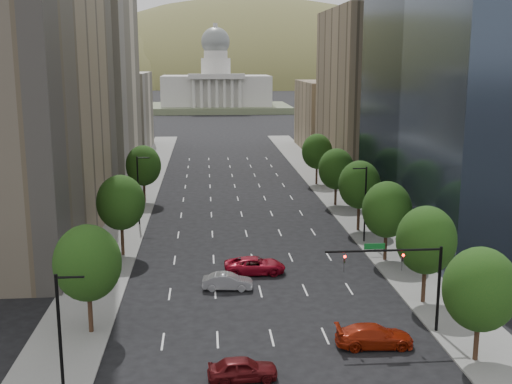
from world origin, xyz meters
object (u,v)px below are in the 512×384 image
object	(u,v)px
traffic_signal	(409,270)
car_silver	(228,281)
capitol	(216,90)
car_red_near	(374,336)
car_red_far	(255,265)
car_maroon	(243,369)

from	to	relation	value
traffic_signal	car_silver	size ratio (longest dim) A/B	1.96
capitol	traffic_signal	bearing A→B (deg)	-87.26
car_red_near	traffic_signal	bearing A→B (deg)	-54.14
car_red_far	car_maroon	bearing A→B (deg)	171.53
car_red_far	capitol	bearing A→B (deg)	-1.80
capitol	car_red_near	bearing A→B (deg)	-88.07
car_silver	car_red_far	distance (m)	5.13
traffic_signal	car_red_far	world-z (taller)	traffic_signal
capitol	car_maroon	size ratio (longest dim) A/B	12.83
car_red_far	car_red_near	bearing A→B (deg)	-157.92
traffic_signal	car_red_near	world-z (taller)	traffic_signal
car_red_near	car_maroon	bearing A→B (deg)	114.32
car_maroon	capitol	bearing A→B (deg)	-3.73
traffic_signal	car_silver	world-z (taller)	traffic_signal
capitol	car_red_far	bearing A→B (deg)	-90.03
car_silver	capitol	bearing A→B (deg)	4.50
traffic_signal	capitol	bearing A→B (deg)	92.74
traffic_signal	car_red_far	bearing A→B (deg)	125.29
car_red_near	car_maroon	world-z (taller)	car_red_near
car_red_near	car_red_far	xyz separation A→B (m)	(-7.58, 17.13, 0.01)
car_red_near	car_silver	size ratio (longest dim) A/B	1.24
traffic_signal	car_red_far	size ratio (longest dim) A/B	1.50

